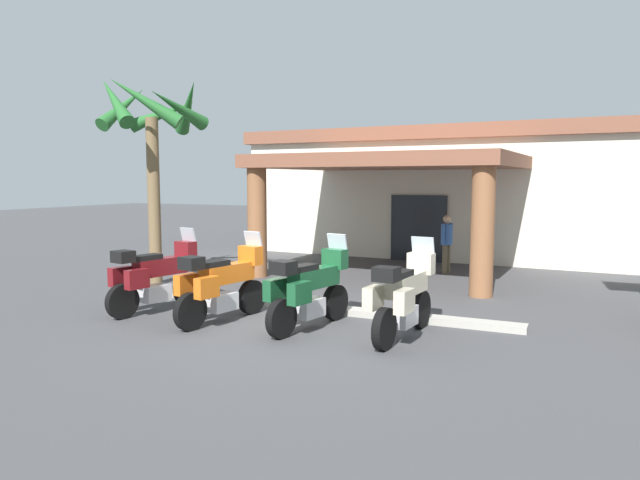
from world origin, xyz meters
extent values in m
plane|color=#424244|center=(0.00, 0.00, 0.00)|extent=(80.00, 80.00, 0.00)
cube|color=silver|center=(0.11, 11.50, 1.93)|extent=(12.87, 5.75, 3.85)
cube|color=#1E2328|center=(0.00, 8.83, 1.05)|extent=(1.80, 0.17, 2.10)
cube|color=brown|center=(-0.11, 6.26, 3.07)|extent=(6.91, 5.52, 0.35)
cylinder|color=brown|center=(-3.15, 4.16, 1.45)|extent=(0.51, 0.51, 2.90)
cylinder|color=brown|center=(2.75, 3.91, 1.45)|extent=(0.51, 0.51, 2.90)
cube|color=brown|center=(0.11, 11.50, 4.07)|extent=(13.29, 6.17, 0.44)
cylinder|color=black|center=(-2.68, 0.53, 0.33)|extent=(0.28, 0.67, 0.66)
cylinder|color=black|center=(-3.02, -0.99, 0.33)|extent=(0.28, 0.67, 0.66)
cube|color=silver|center=(-2.86, -0.25, 0.37)|extent=(0.43, 0.62, 0.32)
cube|color=maroon|center=(-2.82, -0.11, 0.88)|extent=(0.54, 1.19, 0.34)
cube|color=black|center=(-2.90, -0.45, 1.10)|extent=(0.40, 0.65, 0.10)
cube|color=maroon|center=(-2.69, 0.51, 1.15)|extent=(0.48, 0.33, 0.36)
cube|color=#B2BCC6|center=(-2.67, 0.59, 1.43)|extent=(0.42, 0.20, 0.36)
cube|color=maroon|center=(-3.24, -0.78, 0.76)|extent=(0.27, 0.47, 0.36)
cube|color=maroon|center=(-2.73, -0.90, 0.76)|extent=(0.27, 0.47, 0.36)
cube|color=black|center=(-3.01, -0.94, 1.17)|extent=(0.42, 0.39, 0.22)
cylinder|color=black|center=(-1.03, 0.37, 0.33)|extent=(0.27, 0.67, 0.66)
cylinder|color=black|center=(-1.34, -1.15, 0.33)|extent=(0.27, 0.67, 0.66)
cube|color=silver|center=(-1.19, -0.41, 0.37)|extent=(0.43, 0.61, 0.32)
cube|color=orange|center=(-1.16, -0.26, 0.88)|extent=(0.52, 1.19, 0.34)
cube|color=black|center=(-1.23, -0.61, 1.10)|extent=(0.39, 0.64, 0.10)
cube|color=orange|center=(-1.03, 0.35, 1.15)|extent=(0.48, 0.32, 0.36)
cube|color=#B2BCC6|center=(-1.02, 0.43, 1.43)|extent=(0.42, 0.20, 0.36)
cube|color=orange|center=(-1.56, -0.95, 0.76)|extent=(0.26, 0.47, 0.36)
cube|color=orange|center=(-1.05, -1.05, 0.76)|extent=(0.26, 0.47, 0.36)
cube|color=black|center=(-1.33, -1.10, 1.17)|extent=(0.42, 0.39, 0.22)
cylinder|color=black|center=(0.64, 0.59, 0.33)|extent=(0.27, 0.67, 0.66)
cylinder|color=black|center=(0.33, -0.93, 0.33)|extent=(0.27, 0.67, 0.66)
cube|color=silver|center=(0.48, -0.19, 0.37)|extent=(0.43, 0.61, 0.32)
cube|color=#19512D|center=(0.51, -0.05, 0.88)|extent=(0.53, 1.19, 0.34)
cube|color=black|center=(0.44, -0.39, 1.10)|extent=(0.40, 0.64, 0.10)
cube|color=#19512D|center=(0.64, 0.57, 1.15)|extent=(0.48, 0.32, 0.36)
cube|color=#B2BCC6|center=(0.65, 0.65, 1.43)|extent=(0.42, 0.20, 0.36)
cube|color=#19512D|center=(0.10, -0.73, 0.76)|extent=(0.27, 0.47, 0.36)
cube|color=#19512D|center=(0.61, -0.83, 0.76)|extent=(0.27, 0.47, 0.36)
cube|color=black|center=(0.34, -0.88, 1.17)|extent=(0.42, 0.39, 0.22)
cylinder|color=black|center=(2.23, 0.69, 0.33)|extent=(0.21, 0.67, 0.66)
cylinder|color=black|center=(2.07, -0.85, 0.33)|extent=(0.21, 0.67, 0.66)
cube|color=silver|center=(2.15, -0.11, 0.37)|extent=(0.38, 0.59, 0.32)
cube|color=beige|center=(2.16, 0.04, 0.88)|extent=(0.42, 1.17, 0.34)
cube|color=black|center=(2.12, -0.31, 1.10)|extent=(0.34, 0.63, 0.10)
cube|color=beige|center=(2.23, 0.67, 1.15)|extent=(0.46, 0.28, 0.36)
cube|color=#B2BCC6|center=(2.23, 0.75, 1.43)|extent=(0.41, 0.16, 0.36)
cube|color=beige|center=(1.82, -0.68, 0.76)|extent=(0.22, 0.46, 0.36)
cube|color=beige|center=(2.34, -0.73, 0.76)|extent=(0.22, 0.46, 0.36)
cube|color=black|center=(2.07, -0.80, 1.17)|extent=(0.39, 0.36, 0.22)
cylinder|color=brown|center=(1.38, 6.84, 0.40)|extent=(0.14, 0.14, 0.80)
cylinder|color=brown|center=(1.33, 6.67, 0.40)|extent=(0.14, 0.14, 0.80)
cylinder|color=#335999|center=(1.35, 6.75, 1.09)|extent=(0.32, 0.32, 0.57)
cylinder|color=#335999|center=(1.41, 6.96, 1.12)|extent=(0.09, 0.09, 0.54)
cylinder|color=#335999|center=(1.30, 6.54, 1.12)|extent=(0.09, 0.09, 0.54)
sphere|color=tan|center=(1.35, 6.75, 1.51)|extent=(0.22, 0.22, 0.22)
cylinder|color=brown|center=(-4.86, 2.12, 2.04)|extent=(0.30, 0.30, 4.09)
cone|color=#236028|center=(-3.98, 2.04, 4.26)|extent=(0.53, 1.82, 0.92)
cone|color=#236028|center=(-4.29, 2.80, 4.39)|extent=(1.50, 1.35, 1.30)
cone|color=#236028|center=(-5.19, 2.95, 4.27)|extent=(1.80, 0.99, 0.94)
cone|color=#236028|center=(-5.75, 2.14, 4.40)|extent=(0.38, 1.66, 1.32)
cone|color=#236028|center=(-5.24, 1.32, 4.42)|extent=(1.61, 1.01, 1.38)
cone|color=#236028|center=(-4.39, 1.37, 4.37)|extent=(1.63, 1.20, 1.25)
cube|color=#ADA89E|center=(-0.36, 1.12, 0.06)|extent=(8.67, 0.36, 0.12)
camera|label=1|loc=(4.76, -9.11, 2.61)|focal=32.47mm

